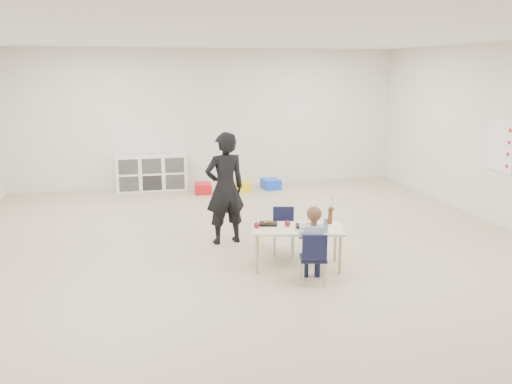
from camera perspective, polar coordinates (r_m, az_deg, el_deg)
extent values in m
plane|color=#B9AA8E|center=(7.20, 0.03, -6.60)|extent=(9.00, 9.00, 0.00)
plane|color=white|center=(6.80, 0.03, 16.24)|extent=(9.00, 9.00, 0.00)
cube|color=white|center=(11.27, -5.04, 7.74)|extent=(8.00, 0.02, 2.80)
cube|color=white|center=(2.78, 21.11, -9.15)|extent=(8.00, 0.02, 2.80)
cube|color=beige|center=(6.63, 4.40, -3.88)|extent=(1.21, 0.80, 0.03)
cube|color=black|center=(6.65, 5.17, -3.57)|extent=(0.25, 0.21, 0.03)
cube|color=black|center=(6.71, 1.28, -3.37)|extent=(0.25, 0.21, 0.03)
cube|color=white|center=(6.50, 4.91, -3.64)|extent=(0.08, 0.08, 0.10)
ellipsoid|color=tan|center=(6.57, 6.97, -3.66)|extent=(0.09, 0.09, 0.07)
sphere|color=maroon|center=(6.66, 3.33, -3.32)|extent=(0.07, 0.07, 0.07)
sphere|color=maroon|center=(6.58, 0.05, -3.50)|extent=(0.07, 0.07, 0.07)
cube|color=white|center=(11.10, -10.94, 2.00)|extent=(1.40, 0.40, 0.70)
cube|color=white|center=(9.13, 24.36, 4.50)|extent=(0.02, 0.60, 0.80)
imported|color=black|center=(7.49, -3.28, 0.39)|extent=(0.63, 0.48, 1.57)
cube|color=red|center=(10.70, -5.61, 0.40)|extent=(0.34, 0.43, 0.20)
cube|color=yellow|center=(10.85, -1.37, 0.62)|extent=(0.34, 0.42, 0.20)
cube|color=blue|center=(11.05, 1.57, 0.86)|extent=(0.37, 0.45, 0.20)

